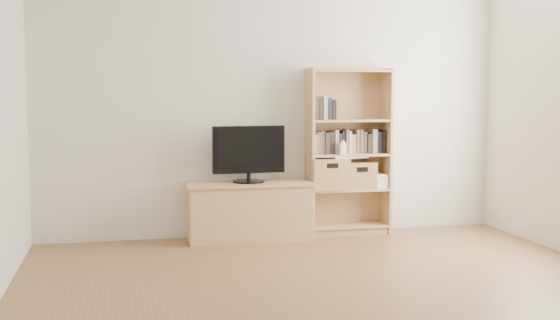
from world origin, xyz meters
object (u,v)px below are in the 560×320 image
object	(u,v)px
bookshelf	(349,152)
baby_monitor	(343,149)
tv_stand	(249,212)
television	(249,154)
basket_left	(327,173)
laptop	(346,156)
basket_right	(358,175)

from	to	relation	value
bookshelf	baby_monitor	bearing A→B (deg)	-135.00
tv_stand	television	size ratio (longest dim) A/B	1.66
basket_left	laptop	bearing A→B (deg)	-3.27
laptop	basket_left	bearing A→B (deg)	170.08
bookshelf	television	bearing A→B (deg)	-175.84
bookshelf	tv_stand	bearing A→B (deg)	-175.84
bookshelf	basket_left	xyz separation A→B (m)	(-0.21, -0.00, -0.21)
basket_right	basket_left	bearing A→B (deg)	-179.28
television	basket_left	size ratio (longest dim) A/B	1.86
tv_stand	bookshelf	distance (m)	1.14
tv_stand	laptop	xyz separation A→B (m)	(0.97, 0.06, 0.50)
television	basket_right	distance (m)	1.12
laptop	television	bearing A→B (deg)	174.55
tv_stand	television	world-z (taller)	television
baby_monitor	basket_left	xyz separation A→B (m)	(-0.12, 0.09, -0.24)
tv_stand	television	bearing A→B (deg)	0.00
television	baby_monitor	xyz separation A→B (m)	(0.91, -0.02, 0.03)
tv_stand	baby_monitor	world-z (taller)	baby_monitor
tv_stand	laptop	distance (m)	1.09
television	baby_monitor	distance (m)	0.91
basket_right	laptop	world-z (taller)	laptop
television	baby_monitor	size ratio (longest dim) A/B	6.11
baby_monitor	basket_right	world-z (taller)	baby_monitor
basket_left	laptop	distance (m)	0.25
bookshelf	laptop	world-z (taller)	bookshelf
baby_monitor	laptop	bearing A→B (deg)	41.96
bookshelf	television	xyz separation A→B (m)	(-1.00, -0.07, 0.00)
baby_monitor	laptop	xyz separation A→B (m)	(0.06, 0.08, -0.08)
tv_stand	basket_left	distance (m)	0.85
bookshelf	television	distance (m)	1.00
baby_monitor	laptop	distance (m)	0.13
basket_right	baby_monitor	bearing A→B (deg)	-154.94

